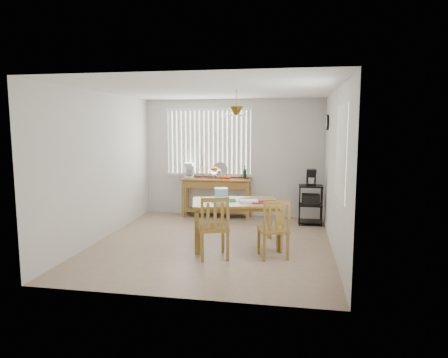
% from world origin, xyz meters
% --- Properties ---
extents(ground, '(4.00, 4.50, 0.01)m').
position_xyz_m(ground, '(0.00, 0.00, -0.01)').
color(ground, tan).
extents(room_shell, '(4.20, 4.70, 2.70)m').
position_xyz_m(room_shell, '(0.00, 0.02, 1.69)').
color(room_shell, silver).
rests_on(room_shell, ground).
extents(sideboard, '(1.53, 0.43, 0.86)m').
position_xyz_m(sideboard, '(-0.32, 2.01, 0.65)').
color(sideboard, olive).
rests_on(sideboard, ground).
extents(sideboard_items, '(1.46, 0.36, 0.66)m').
position_xyz_m(sideboard_items, '(-0.58, 2.03, 1.00)').
color(sideboard_items, maroon).
rests_on(sideboard_items, sideboard).
extents(wire_cart, '(0.48, 0.38, 0.81)m').
position_xyz_m(wire_cart, '(1.70, 1.68, 0.49)').
color(wire_cart, black).
rests_on(wire_cart, ground).
extents(cart_items, '(0.19, 0.23, 0.33)m').
position_xyz_m(cart_items, '(1.70, 1.69, 0.96)').
color(cart_items, black).
rests_on(cart_items, wire_cart).
extents(dining_table, '(1.61, 1.24, 0.76)m').
position_xyz_m(dining_table, '(0.41, -0.06, 0.68)').
color(dining_table, olive).
rests_on(dining_table, ground).
extents(table_items, '(1.18, 0.54, 0.24)m').
position_xyz_m(table_items, '(0.30, -0.21, 0.86)').
color(table_items, '#126749').
rests_on(table_items, dining_table).
extents(chair_left, '(0.58, 0.58, 0.97)m').
position_xyz_m(chair_left, '(0.17, -0.76, 0.48)').
color(chair_left, olive).
rests_on(chair_left, ground).
extents(chair_right, '(0.53, 0.53, 0.91)m').
position_xyz_m(chair_right, '(1.07, -0.60, 0.45)').
color(chair_right, olive).
rests_on(chair_right, ground).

